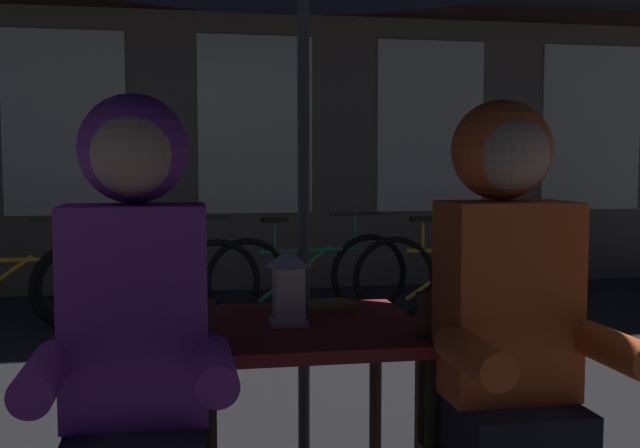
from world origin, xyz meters
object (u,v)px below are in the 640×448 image
Objects in this scene: cafe_table at (304,356)px; bicycle_third at (148,283)px; book at (324,306)px; person_right_hooded at (510,310)px; bicycle_fifth at (458,275)px; lantern at (288,285)px; bicycle_fourth at (309,275)px; chair_right at (499,435)px; person_left_hooded at (135,324)px; bicycle_second at (8,288)px.

cafe_table is 3.52m from bicycle_third.
bicycle_third is at bearing 89.22° from book.
bicycle_fifth is at bearing 71.11° from person_right_hooded.
person_right_hooded is 0.83× the size of bicycle_third.
bicycle_third is (-0.56, 3.47, -0.51)m from lantern.
bicycle_fourth is 0.99× the size of bicycle_fifth.
person_left_hooded is at bearing -176.61° from chair_right.
bicycle_third is at bearing 105.59° from person_right_hooded.
bicycle_fourth is at bearing 87.77° from person_right_hooded.
bicycle_third is (-1.08, 3.83, -0.14)m from chair_right.
bicycle_fifth is (1.79, 3.41, -0.29)m from cafe_table.
chair_right is at bearing -69.67° from book.
bicycle_second is 1.01× the size of bicycle_fourth.
lantern reaches higher than book.
person_left_hooded reaches higher than lantern.
chair_right is 0.62× the size of person_left_hooded.
person_right_hooded is 4.39m from bicycle_second.
bicycle_fifth reaches higher than book.
bicycle_second is (-2.06, 3.85, -0.50)m from person_right_hooded.
bicycle_second is 2.23m from bicycle_fourth.
lantern is 0.17× the size of person_right_hooded.
lantern is at bearing -80.89° from bicycle_third.
bicycle_third is at bearing 91.83° from person_left_hooded.
book is at bearing -77.77° from bicycle_third.
book is at bearing -98.91° from bicycle_fourth.
bicycle_fifth is 3.65m from book.
person_left_hooded is 0.83× the size of bicycle_second.
bicycle_fifth is (1.31, 3.84, -0.50)m from person_right_hooded.
person_right_hooded is at bearing 0.00° from person_left_hooded.
book reaches higher than cafe_table.
lantern is 3.55m from bicycle_third.
person_left_hooded is 0.83× the size of bicycle_fifth.
person_left_hooded is at bearing -138.43° from cafe_table.
chair_right is at bearing -37.55° from cafe_table.
bicycle_fifth is at bearing 61.70° from lantern.
book is (0.10, 0.21, 0.11)m from cafe_table.
person_left_hooded reaches higher than book.
book is at bearing -62.36° from bicycle_second.
bicycle_second is 8.40× the size of book.
lantern is (-0.05, -0.01, 0.22)m from cafe_table.
cafe_table is at bearing -65.19° from bicycle_second.
lantern is 0.28m from book.
bicycle_second and bicycle_third have the same top height.
bicycle_fourth is at bearing 68.08° from book.
chair_right is 3.98m from bicycle_third.
bicycle_fifth is (2.40, -0.05, 0.00)m from bicycle_third.
person_left_hooded reaches higher than bicycle_fourth.
person_left_hooded is 0.96m from person_right_hooded.
lantern is at bearing -118.30° from bicycle_fifth.
chair_right is 4.35× the size of book.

